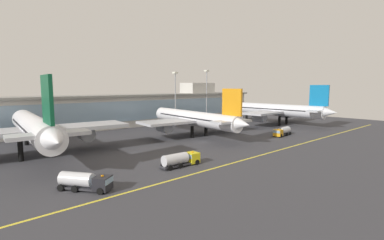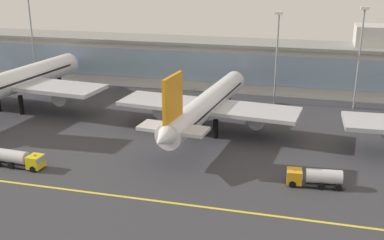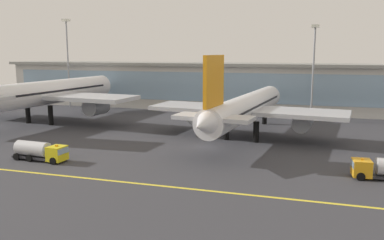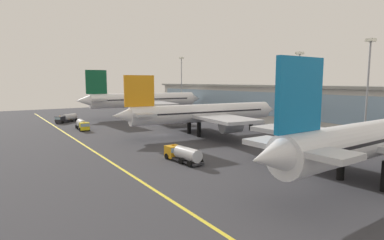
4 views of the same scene
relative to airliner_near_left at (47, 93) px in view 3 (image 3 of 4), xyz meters
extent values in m
plane|color=#38383D|center=(42.26, -13.72, -6.90)|extent=(207.12, 207.12, 0.00)
cube|color=yellow|center=(42.26, -35.72, -6.89)|extent=(165.70, 0.50, 0.01)
cube|color=beige|center=(42.26, 33.13, -0.62)|extent=(147.95, 12.00, 12.55)
cube|color=#84A3BC|center=(42.26, 27.08, 0.00)|extent=(142.03, 0.20, 8.03)
cube|color=gray|center=(42.26, 33.13, 6.05)|extent=(150.95, 14.00, 0.80)
cylinder|color=black|center=(-3.67, -2.74, -4.64)|extent=(1.10, 1.10, 4.51)
cylinder|color=black|center=(3.05, -3.42, -4.64)|extent=(1.10, 1.10, 4.51)
cylinder|color=black|center=(1.68, 16.71, -4.64)|extent=(1.10, 1.10, 4.51)
cylinder|color=white|center=(0.04, 0.36, 0.15)|extent=(9.94, 43.57, 5.64)
cone|color=white|center=(2.37, 23.55, 0.15)|extent=(5.84, 5.58, 5.35)
cube|color=#84A3BC|center=(2.03, 20.15, 1.13)|extent=(4.60, 4.35, 1.69)
cube|color=black|center=(0.04, 0.36, 0.57)|extent=(9.30, 36.70, 0.45)
cube|color=#B7BAC1|center=(0.04, 0.36, -0.56)|extent=(44.88, 14.74, 0.90)
cylinder|color=#999EA8|center=(-12.08, 3.15, -2.78)|extent=(4.49, 5.99, 3.95)
cylinder|color=#999EA8|center=(12.47, 0.67, -2.78)|extent=(4.49, 5.99, 3.95)
cylinder|color=black|center=(44.70, -6.78, -4.97)|extent=(1.10, 1.10, 3.86)
cylinder|color=black|center=(50.46, -7.37, -4.97)|extent=(1.10, 1.10, 3.86)
cylinder|color=black|center=(49.58, 12.30, -4.97)|extent=(1.10, 1.10, 3.86)
cylinder|color=silver|center=(47.93, -3.71, -0.87)|extent=(9.15, 42.61, 4.82)
cone|color=silver|center=(50.25, 18.79, -0.87)|extent=(5.00, 4.79, 4.58)
cone|color=silver|center=(45.57, -26.44, -0.51)|extent=(4.62, 5.70, 4.10)
cube|color=#84A3BC|center=(49.93, 15.67, -0.03)|extent=(3.94, 3.73, 1.45)
cube|color=black|center=(47.93, -3.71, -0.51)|extent=(8.50, 35.88, 0.39)
cube|color=#B7BAC1|center=(47.93, -3.71, -1.47)|extent=(38.71, 14.00, 0.77)
cylinder|color=#999EA8|center=(37.54, -1.10, -3.38)|extent=(3.92, 5.82, 3.37)
cylinder|color=#999EA8|center=(58.63, -3.28, -3.38)|extent=(3.92, 5.82, 3.37)
cube|color=orange|center=(46.01, -22.24, 5.40)|extent=(1.36, 7.64, 7.71)
cube|color=#B7BAC1|center=(46.01, -22.24, -0.15)|extent=(12.53, 5.88, 0.62)
cylinder|color=black|center=(23.90, -28.83, -6.35)|extent=(1.12, 0.37, 1.10)
cylinder|color=black|center=(23.73, -31.42, -6.35)|extent=(1.12, 0.37, 1.10)
cylinder|color=black|center=(19.41, -28.52, -6.35)|extent=(1.12, 0.37, 1.10)
cylinder|color=black|center=(19.24, -31.12, -6.35)|extent=(1.12, 0.37, 1.10)
cylinder|color=black|center=(16.90, -28.35, -6.35)|extent=(1.12, 0.37, 1.10)
cylinder|color=black|center=(16.72, -30.95, -6.35)|extent=(1.12, 0.37, 1.10)
cube|color=#2D2D33|center=(19.50, -29.83, -6.45)|extent=(7.70, 2.84, 0.30)
cube|color=yellow|center=(23.55, -30.10, -5.50)|extent=(2.51, 2.75, 2.20)
cube|color=#84A3BC|center=(23.55, -30.10, -5.01)|extent=(2.60, 2.65, 0.88)
cylinder|color=silver|center=(18.97, -29.80, -5.15)|extent=(5.72, 2.67, 2.30)
cube|color=orange|center=(23.55, -30.10, -4.28)|extent=(0.30, 0.40, 0.20)
cylinder|color=black|center=(66.84, -26.16, -6.35)|extent=(1.12, 0.39, 1.10)
cylinder|color=black|center=(66.61, -23.57, -6.35)|extent=(1.12, 0.39, 1.10)
cube|color=orange|center=(67.00, -24.84, -5.50)|extent=(2.56, 2.79, 2.20)
cube|color=#84A3BC|center=(67.00, -24.84, -5.01)|extent=(2.64, 2.70, 0.88)
cube|color=orange|center=(67.00, -24.84, -4.28)|extent=(0.30, 0.40, 0.20)
cylinder|color=gray|center=(-10.56, 24.70, 5.75)|extent=(0.44, 0.44, 25.31)
cube|color=silver|center=(-10.56, 24.70, 18.76)|extent=(1.80, 1.80, 0.70)
cylinder|color=gray|center=(59.81, 20.53, 4.19)|extent=(0.44, 0.44, 22.17)
cube|color=silver|center=(59.81, 20.53, 15.62)|extent=(1.80, 1.80, 0.70)
camera|label=1|loc=(-17.37, -74.96, 9.87)|focal=26.70mm
camera|label=2|loc=(68.15, -94.74, 27.02)|focal=43.67mm
camera|label=3|loc=(60.70, -81.24, 9.84)|focal=37.96mm
camera|label=4|loc=(117.79, -54.06, 7.80)|focal=29.30mm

